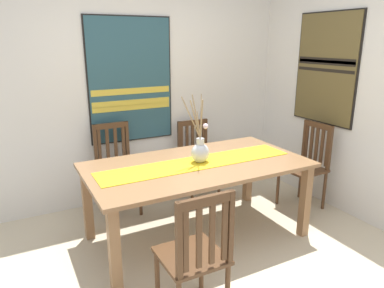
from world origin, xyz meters
The scene contains 11 objects.
ground_plane centered at (0.00, 0.00, -0.01)m, with size 6.40×6.40×0.03m, color beige.
wall_back centered at (0.00, 1.86, 1.35)m, with size 6.40×0.12×2.70m, color silver.
dining_table centered at (0.09, 0.62, 0.67)m, with size 2.03×1.08×0.76m.
table_runner centered at (0.09, 0.62, 0.76)m, with size 1.87×0.36×0.01m, color gold.
centerpiece_vase centered at (0.12, 0.62, 0.88)m, with size 0.27×0.17×0.63m.
chair_0 centered at (0.58, 1.52, 0.49)m, with size 0.44×0.44×0.91m.
chair_1 centered at (-0.43, 1.54, 0.51)m, with size 0.42×0.42×0.98m.
chair_2 centered at (1.52, 0.65, 0.51)m, with size 0.43×0.43×0.97m.
chair_3 centered at (-0.44, -0.32, 0.50)m, with size 0.42×0.42×0.97m.
painting_on_back_wall centered at (-0.13, 1.79, 1.41)m, with size 0.98×0.05×1.39m.
painting_on_side_wall centered at (1.79, 0.76, 1.55)m, with size 0.05×0.84×1.22m.
Camera 1 is at (-1.41, -2.12, 1.86)m, focal length 33.42 mm.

